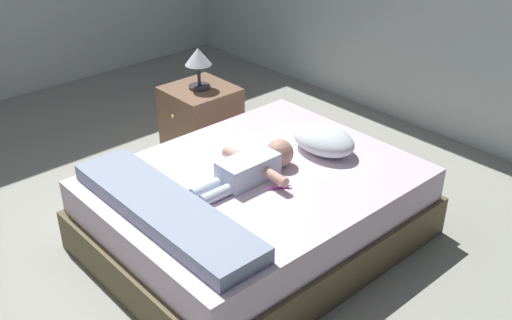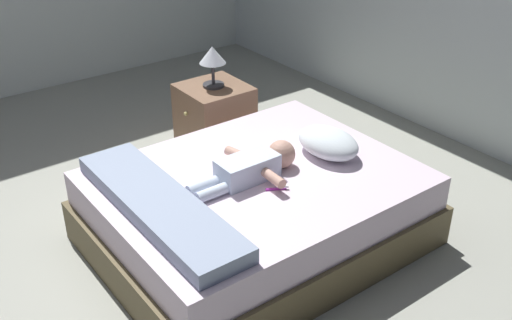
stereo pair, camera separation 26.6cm
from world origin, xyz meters
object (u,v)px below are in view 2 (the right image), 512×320
bed (256,209)px  lamp (213,58)px  baby (254,166)px  nightstand (215,120)px  toothbrush (278,188)px  pillow (328,143)px

bed → lamp: bearing=158.5°
baby → nightstand: baby is taller
nightstand → toothbrush: bearing=-18.4°
baby → lamp: bearing=157.7°
pillow → lamp: bearing=-176.6°
pillow → baby: bearing=-95.7°
baby → nightstand: size_ratio=1.27×
pillow → nightstand: 1.20m
pillow → lamp: lamp is taller
baby → toothbrush: (0.19, 0.02, -0.06)m
bed → toothbrush: bearing=0.4°
lamp → baby: bearing=-22.3°
baby → toothbrush: bearing=6.1°
nightstand → lamp: size_ratio=1.79×
baby → lamp: (-1.12, 0.46, 0.23)m
bed → toothbrush: size_ratio=15.58×
pillow → toothbrush: (0.14, -0.50, -0.07)m
pillow → nightstand: pillow is taller
toothbrush → lamp: bearing=161.6°
nightstand → lamp: bearing=90.0°
bed → toothbrush: toothbrush is taller
baby → lamp: lamp is taller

